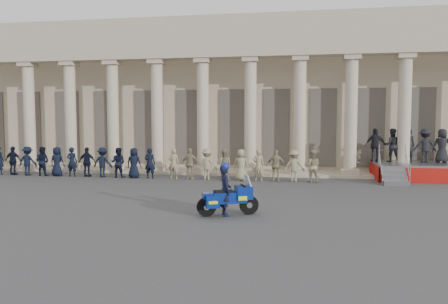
% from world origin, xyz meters
% --- Properties ---
extents(ground, '(90.00, 90.00, 0.00)m').
position_xyz_m(ground, '(0.00, 0.00, 0.00)').
color(ground, '#3B3B3D').
rests_on(ground, ground).
extents(building, '(40.00, 12.50, 9.00)m').
position_xyz_m(building, '(-0.00, 14.74, 4.52)').
color(building, tan).
rests_on(building, ground).
extents(officer_rank, '(19.25, 0.59, 1.56)m').
position_xyz_m(officer_rank, '(-4.63, 5.94, 0.78)').
color(officer_rank, black).
rests_on(officer_rank, ground).
extents(reviewing_stand, '(5.00, 4.02, 2.56)m').
position_xyz_m(reviewing_stand, '(9.72, 7.91, 1.42)').
color(reviewing_stand, gray).
rests_on(reviewing_stand, ground).
extents(motorcycle, '(1.89, 1.18, 1.28)m').
position_xyz_m(motorcycle, '(1.70, -1.82, 0.56)').
color(motorcycle, black).
rests_on(motorcycle, ground).
extents(rider, '(0.58, 0.69, 1.71)m').
position_xyz_m(rider, '(1.60, -1.87, 0.85)').
color(rider, black).
rests_on(rider, ground).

